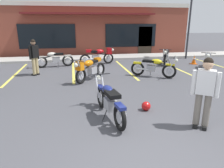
# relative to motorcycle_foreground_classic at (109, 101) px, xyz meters

# --- Properties ---
(ground_plane) EXTENTS (80.00, 80.00, 0.00)m
(ground_plane) POSITION_rel_motorcycle_foreground_classic_xyz_m (0.49, 1.58, -0.46)
(ground_plane) COLOR #47474C
(sidewalk_kerb) EXTENTS (22.00, 1.80, 0.14)m
(sidewalk_kerb) POSITION_rel_motorcycle_foreground_classic_xyz_m (0.49, 9.26, -0.39)
(sidewalk_kerb) COLOR #A8A59E
(sidewalk_kerb) RESTS_ON ground_plane
(brick_storefront_building) EXTENTS (15.42, 6.26, 3.80)m
(brick_storefront_building) POSITION_rel_motorcycle_foreground_classic_xyz_m (0.50, 13.47, 1.44)
(brick_storefront_building) COLOR brown
(brick_storefront_building) RESTS_ON ground_plane
(painted_stall_lines) EXTENTS (13.89, 4.80, 0.01)m
(painted_stall_lines) POSITION_rel_motorcycle_foreground_classic_xyz_m (0.49, 5.66, -0.46)
(painted_stall_lines) COLOR #DBCC4C
(painted_stall_lines) RESTS_ON ground_plane
(motorcycle_foreground_classic) EXTENTS (0.76, 2.10, 0.98)m
(motorcycle_foreground_classic) POSITION_rel_motorcycle_foreground_classic_xyz_m (0.00, 0.00, 0.00)
(motorcycle_foreground_classic) COLOR black
(motorcycle_foreground_classic) RESTS_ON ground_plane
(motorcycle_red_sportbike) EXTENTS (2.10, 0.77, 0.98)m
(motorcycle_red_sportbike) POSITION_rel_motorcycle_foreground_classic_xyz_m (-1.90, 6.90, 0.00)
(motorcycle_red_sportbike) COLOR black
(motorcycle_red_sportbike) RESTS_ON ground_plane
(motorcycle_black_cruiser) EXTENTS (2.10, 0.76, 0.98)m
(motorcycle_black_cruiser) POSITION_rel_motorcycle_foreground_classic_xyz_m (0.64, 7.26, 0.07)
(motorcycle_black_cruiser) COLOR black
(motorcycle_black_cruiser) RESTS_ON ground_plane
(motorcycle_silver_naked) EXTENTS (1.30, 1.90, 0.98)m
(motorcycle_silver_naked) POSITION_rel_motorcycle_foreground_classic_xyz_m (4.63, 6.63, 0.00)
(motorcycle_silver_naked) COLOR black
(motorcycle_silver_naked) RESTS_ON ground_plane
(motorcycle_blue_standard) EXTENTS (1.86, 1.36, 0.98)m
(motorcycle_blue_standard) POSITION_rel_motorcycle_foreground_classic_xyz_m (2.71, 3.79, 0.00)
(motorcycle_blue_standard) COLOR black
(motorcycle_blue_standard) RESTS_ON ground_plane
(motorcycle_green_cafe_racer) EXTENTS (1.45, 1.81, 0.98)m
(motorcycle_green_cafe_racer) POSITION_rel_motorcycle_foreground_classic_xyz_m (6.25, 4.97, 0.00)
(motorcycle_green_cafe_racer) COLOR black
(motorcycle_green_cafe_racer) RESTS_ON ground_plane
(motorcycle_orange_scrambler) EXTENTS (1.57, 1.73, 0.98)m
(motorcycle_orange_scrambler) POSITION_rel_motorcycle_foreground_classic_xyz_m (-0.20, 3.72, 0.07)
(motorcycle_orange_scrambler) COLOR black
(motorcycle_orange_scrambler) RESTS_ON ground_plane
(person_in_shorts_foreground) EXTENTS (0.43, 0.55, 1.68)m
(person_in_shorts_foreground) POSITION_rel_motorcycle_foreground_classic_xyz_m (-2.63, 5.12, 0.49)
(person_in_shorts_foreground) COLOR black
(person_in_shorts_foreground) RESTS_ON ground_plane
(person_by_back_row) EXTENTS (0.54, 0.43, 1.68)m
(person_by_back_row) POSITION_rel_motorcycle_foreground_classic_xyz_m (2.04, -0.95, 0.49)
(person_by_back_row) COLOR black
(person_by_back_row) RESTS_ON ground_plane
(helmet_on_pavement) EXTENTS (0.26, 0.26, 0.26)m
(helmet_on_pavement) POSITION_rel_motorcycle_foreground_classic_xyz_m (1.10, 0.23, -0.33)
(helmet_on_pavement) COLOR #B71414
(helmet_on_pavement) RESTS_ON ground_plane
(traffic_cone) EXTENTS (0.34, 0.34, 0.53)m
(traffic_cone) POSITION_rel_motorcycle_foreground_classic_xyz_m (6.25, 6.24, -0.20)
(traffic_cone) COLOR orange
(traffic_cone) RESTS_ON ground_plane
(parking_lot_lamp_post) EXTENTS (0.24, 0.76, 4.80)m
(parking_lot_lamp_post) POSITION_rel_motorcycle_foreground_classic_xyz_m (6.83, 8.05, 2.66)
(parking_lot_lamp_post) COLOR #2D2D33
(parking_lot_lamp_post) RESTS_ON ground_plane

